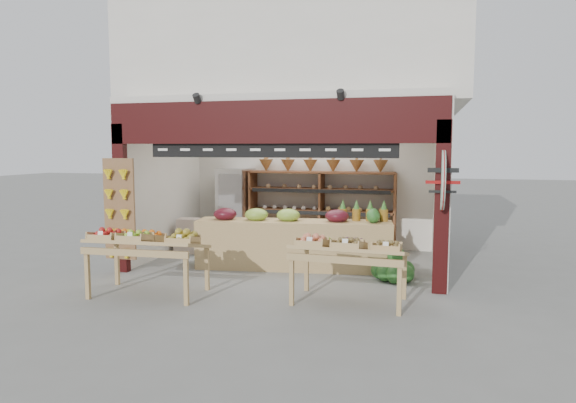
# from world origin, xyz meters

# --- Properties ---
(ground) EXTENTS (60.00, 60.00, 0.00)m
(ground) POSITION_xyz_m (0.00, 0.00, 0.00)
(ground) COLOR slate
(ground) RESTS_ON ground
(shop_structure) EXTENTS (6.36, 5.12, 5.40)m
(shop_structure) POSITION_xyz_m (0.00, 1.61, 3.92)
(shop_structure) COLOR silver
(shop_structure) RESTS_ON ground
(banana_board) EXTENTS (0.60, 0.15, 1.80)m
(banana_board) POSITION_xyz_m (-2.73, -1.17, 1.12)
(banana_board) COLOR brown
(banana_board) RESTS_ON ground
(gift_sign) EXTENTS (0.04, 0.93, 0.92)m
(gift_sign) POSITION_xyz_m (2.75, -1.15, 1.75)
(gift_sign) COLOR silver
(gift_sign) RESTS_ON ground
(back_shelving) EXTENTS (3.23, 0.53, 1.98)m
(back_shelving) POSITION_xyz_m (0.32, 1.93, 1.24)
(back_shelving) COLOR brown
(back_shelving) RESTS_ON ground
(refrigerator) EXTENTS (0.77, 0.77, 1.76)m
(refrigerator) POSITION_xyz_m (-1.65, 1.86, 0.88)
(refrigerator) COLOR silver
(refrigerator) RESTS_ON ground
(cardboard_stack) EXTENTS (1.06, 0.78, 0.74)m
(cardboard_stack) POSITION_xyz_m (-2.13, 0.84, 0.27)
(cardboard_stack) COLOR beige
(cardboard_stack) RESTS_ON ground
(mid_counter) EXTENTS (3.64, 1.13, 1.12)m
(mid_counter) POSITION_xyz_m (0.17, -0.05, 0.49)
(mid_counter) COLOR tan
(mid_counter) RESTS_ON ground
(display_table_left) EXTENTS (1.72, 1.01, 1.06)m
(display_table_left) POSITION_xyz_m (-1.66, -2.22, 0.82)
(display_table_left) COLOR tan
(display_table_left) RESTS_ON ground
(display_table_right) EXTENTS (1.66, 0.98, 1.03)m
(display_table_right) POSITION_xyz_m (1.40, -1.85, 0.80)
(display_table_right) COLOR tan
(display_table_right) RESTS_ON ground
(watermelon_pile) EXTENTS (0.73, 0.73, 0.57)m
(watermelon_pile) POSITION_xyz_m (2.02, -0.45, 0.19)
(watermelon_pile) COLOR #194C19
(watermelon_pile) RESTS_ON ground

